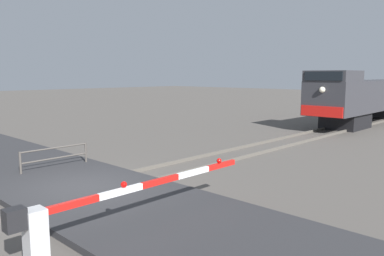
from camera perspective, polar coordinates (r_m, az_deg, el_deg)
name	(u,v)px	position (r m, az deg, el deg)	size (l,w,h in m)	color
ground_plane	(85,192)	(12.51, -15.64, -9.11)	(160.00, 160.00, 0.00)	#514C47
rail_track_left	(73,185)	(13.09, -17.27, -8.07)	(0.08, 80.00, 0.15)	#59544C
rail_track_right	(97,195)	(11.90, -13.87, -9.55)	(0.08, 80.00, 0.15)	#59544C
road_surface	(84,189)	(12.49, -15.65, -8.74)	(36.00, 4.54, 0.17)	#2D2D30
locomotive	(369,97)	(31.75, 24.78, 4.24)	(2.78, 16.54, 3.85)	black
crossing_gate	(79,216)	(8.15, -16.41, -12.37)	(0.36, 6.40, 1.30)	silver
guard_railing	(55,156)	(15.17, -19.64, -3.88)	(0.08, 2.64, 0.95)	#4C4742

